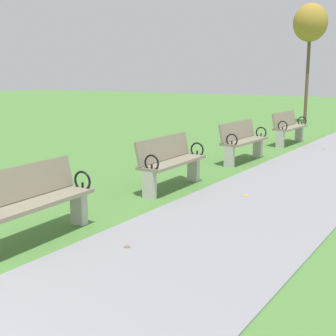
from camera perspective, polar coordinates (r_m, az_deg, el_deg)
The scene contains 6 objects.
park_bench_2 at distance 5.78m, azimuth -15.98°, elevation -3.86°, with size 0.55×1.62×0.90m.
park_bench_3 at distance 8.05m, azimuth 0.31°, elevation 0.83°, with size 0.51×1.61×0.90m.
park_bench_4 at distance 10.70m, azimuth 9.00°, elevation 3.33°, with size 0.52×1.61×0.90m.
park_bench_5 at distance 13.63m, azimuth 14.38°, elevation 4.84°, with size 0.53×1.62×0.90m.
tree_2 at distance 19.65m, azimuth 16.82°, elevation 16.34°, with size 1.30×1.30×4.57m.
scattered_leaves at distance 9.09m, azimuth 5.99°, elevation -1.05°, with size 4.18×16.70×0.02m.
Camera 1 is at (3.72, -0.43, 1.97)m, focal length 50.42 mm.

